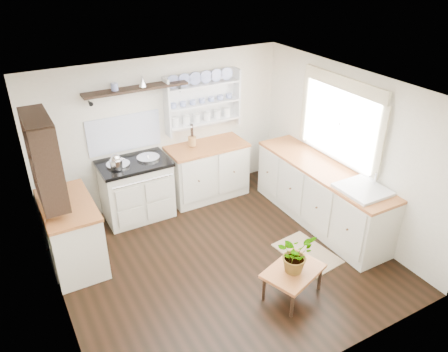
{
  "coord_description": "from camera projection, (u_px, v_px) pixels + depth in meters",
  "views": [
    {
      "loc": [
        -2.23,
        -4.01,
        3.73
      ],
      "look_at": [
        0.16,
        0.25,
        1.1
      ],
      "focal_mm": 35.0,
      "sensor_mm": 36.0,
      "label": 1
    }
  ],
  "objects": [
    {
      "name": "left_shelving",
      "position": [
        44.0,
        158.0,
        4.98
      ],
      "size": [
        0.28,
        0.8,
        1.05
      ],
      "primitive_type": "cube",
      "color": "black",
      "rests_on": "wall_left"
    },
    {
      "name": "utensil_crock",
      "position": [
        192.0,
        141.0,
        6.8
      ],
      "size": [
        0.13,
        0.13,
        0.15
      ],
      "primitive_type": "cylinder",
      "color": "#A3703B",
      "rests_on": "back_cabinets"
    },
    {
      "name": "floor_rug",
      "position": [
        307.0,
        253.0,
        5.91
      ],
      "size": [
        0.64,
        0.91,
        0.02
      ],
      "primitive_type": "cube",
      "rotation": [
        0.0,
        0.0,
        0.11
      ],
      "color": "brown",
      "rests_on": "floor"
    },
    {
      "name": "right_cabinets",
      "position": [
        321.0,
        194.0,
        6.4
      ],
      "size": [
        0.62,
        2.43,
        0.9
      ],
      "color": "beige",
      "rests_on": "floor"
    },
    {
      "name": "high_shelf",
      "position": [
        136.0,
        89.0,
        6.1
      ],
      "size": [
        1.5,
        0.29,
        0.16
      ],
      "color": "black",
      "rests_on": "wall_back"
    },
    {
      "name": "wall_left",
      "position": [
        50.0,
        231.0,
        4.4
      ],
      "size": [
        0.02,
        3.8,
        2.3
      ],
      "primitive_type": "cube",
      "color": "beige",
      "rests_on": "ground"
    },
    {
      "name": "back_cabinets",
      "position": [
        207.0,
        170.0,
        7.08
      ],
      "size": [
        1.27,
        0.63,
        0.9
      ],
      "color": "beige",
      "rests_on": "floor"
    },
    {
      "name": "left_cabinets",
      "position": [
        72.0,
        233.0,
        5.55
      ],
      "size": [
        0.62,
        1.13,
        0.9
      ],
      "color": "beige",
      "rests_on": "floor"
    },
    {
      "name": "ceiling",
      "position": [
        223.0,
        91.0,
        4.72
      ],
      "size": [
        4.0,
        3.8,
        0.01
      ],
      "primitive_type": "cube",
      "color": "white",
      "rests_on": "wall_back"
    },
    {
      "name": "center_table",
      "position": [
        293.0,
        273.0,
        5.08
      ],
      "size": [
        0.82,
        0.69,
        0.38
      ],
      "rotation": [
        0.0,
        0.0,
        0.33
      ],
      "color": "brown",
      "rests_on": "floor"
    },
    {
      "name": "plate_rack",
      "position": [
        201.0,
        100.0,
        6.79
      ],
      "size": [
        1.2,
        0.22,
        0.9
      ],
      "color": "white",
      "rests_on": "wall_back"
    },
    {
      "name": "belfast_sink",
      "position": [
        361.0,
        197.0,
        5.66
      ],
      "size": [
        0.55,
        0.6,
        0.45
      ],
      "color": "white",
      "rests_on": "right_cabinets"
    },
    {
      "name": "floor",
      "position": [
        223.0,
        259.0,
        5.81
      ],
      "size": [
        4.0,
        3.8,
        0.01
      ],
      "primitive_type": "cube",
      "color": "black",
      "rests_on": "ground"
    },
    {
      "name": "potted_plant",
      "position": [
        295.0,
        254.0,
        4.95
      ],
      "size": [
        0.5,
        0.46,
        0.46
      ],
      "primitive_type": "imported",
      "rotation": [
        0.0,
        0.0,
        0.27
      ],
      "color": "#3F7233",
      "rests_on": "center_table"
    },
    {
      "name": "kettle",
      "position": [
        116.0,
        162.0,
        6.05
      ],
      "size": [
        0.17,
        0.17,
        0.21
      ],
      "primitive_type": null,
      "color": "silver",
      "rests_on": "aga_cooker"
    },
    {
      "name": "aga_cooker",
      "position": [
        136.0,
        189.0,
        6.53
      ],
      "size": [
        1.02,
        0.71,
        0.94
      ],
      "color": "beige",
      "rests_on": "floor"
    },
    {
      "name": "wall_back",
      "position": [
        163.0,
        131.0,
        6.73
      ],
      "size": [
        4.0,
        0.02,
        2.3
      ],
      "primitive_type": "cube",
      "color": "beige",
      "rests_on": "ground"
    },
    {
      "name": "wall_right",
      "position": [
        347.0,
        150.0,
        6.13
      ],
      "size": [
        0.02,
        3.8,
        2.3
      ],
      "primitive_type": "cube",
      "color": "beige",
      "rests_on": "ground"
    },
    {
      "name": "window",
      "position": [
        341.0,
        119.0,
        6.02
      ],
      "size": [
        0.08,
        1.55,
        1.22
      ],
      "color": "white",
      "rests_on": "wall_right"
    }
  ]
}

